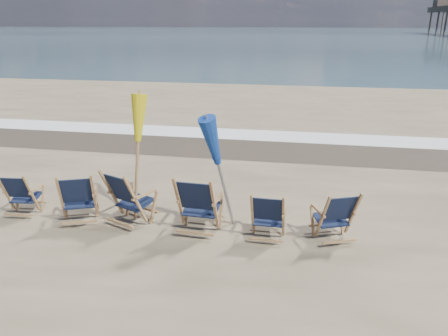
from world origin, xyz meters
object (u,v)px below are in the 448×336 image
object	(u,v)px
beach_chair_5	(353,216)
umbrella_yellow	(135,125)
umbrella_blue	(222,140)
beach_chair_1	(94,198)
beach_chair_0	(32,195)
beach_chair_4	(283,218)
beach_chair_3	(214,208)
beach_chair_2	(136,202)

from	to	relation	value
beach_chair_5	umbrella_yellow	size ratio (longest dim) A/B	0.42
umbrella_blue	umbrella_yellow	bearing A→B (deg)	169.42
beach_chair_1	beach_chair_0	bearing A→B (deg)	-22.68
beach_chair_0	beach_chair_4	distance (m)	4.65
beach_chair_0	beach_chair_3	bearing A→B (deg)	172.21
beach_chair_4	umbrella_blue	world-z (taller)	umbrella_blue
beach_chair_3	umbrella_yellow	world-z (taller)	umbrella_yellow
beach_chair_1	beach_chair_2	bearing A→B (deg)	149.46
beach_chair_2	beach_chair_5	xyz separation A→B (m)	(3.67, 0.26, -0.06)
beach_chair_5	beach_chair_4	bearing A→B (deg)	-9.40
beach_chair_2	beach_chair_4	world-z (taller)	beach_chair_2
beach_chair_3	beach_chair_0	bearing A→B (deg)	0.53
beach_chair_0	beach_chair_3	size ratio (longest dim) A/B	0.81
umbrella_blue	beach_chair_5	bearing A→B (deg)	-0.87
beach_chair_5	beach_chair_0	bearing A→B (deg)	-21.48
beach_chair_3	beach_chair_5	distance (m)	2.29
beach_chair_1	beach_chair_3	bearing A→B (deg)	154.40
beach_chair_2	umbrella_yellow	world-z (taller)	umbrella_yellow
umbrella_yellow	beach_chair_2	bearing A→B (deg)	-73.74
beach_chair_1	umbrella_yellow	distance (m)	1.50
beach_chair_4	umbrella_blue	distance (m)	1.64
beach_chair_5	beach_chair_2	bearing A→B (deg)	-18.68
beach_chair_1	beach_chair_5	bearing A→B (deg)	159.54
beach_chair_5	umbrella_blue	distance (m)	2.50
beach_chair_1	beach_chair_3	size ratio (longest dim) A/B	0.91
beach_chair_4	beach_chair_1	bearing A→B (deg)	-1.21
beach_chair_3	beach_chair_4	size ratio (longest dim) A/B	1.22
beach_chair_1	beach_chair_2	xyz separation A→B (m)	(0.84, -0.12, 0.03)
beach_chair_2	beach_chair_5	bearing A→B (deg)	-152.73
beach_chair_5	umbrella_yellow	world-z (taller)	umbrella_yellow
umbrella_blue	beach_chair_3	bearing A→B (deg)	-104.06
beach_chair_1	umbrella_yellow	world-z (taller)	umbrella_yellow
beach_chair_4	beach_chair_3	bearing A→B (deg)	1.14
beach_chair_0	umbrella_yellow	distance (m)	2.37
beach_chair_0	beach_chair_5	distance (m)	5.78
beach_chair_1	umbrella_blue	distance (m)	2.59
umbrella_yellow	umbrella_blue	size ratio (longest dim) A/B	1.05
beach_chair_2	umbrella_yellow	distance (m)	1.37
beach_chair_4	beach_chair_5	size ratio (longest dim) A/B	0.95
beach_chair_0	beach_chair_5	bearing A→B (deg)	175.82
beach_chair_1	beach_chair_5	distance (m)	4.52
beach_chair_0	beach_chair_1	size ratio (longest dim) A/B	0.89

